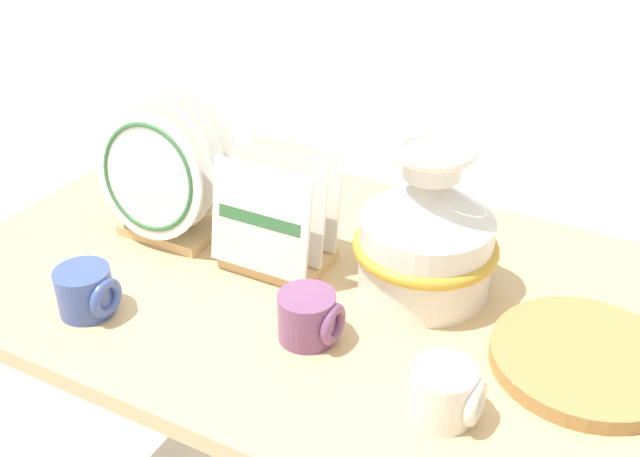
% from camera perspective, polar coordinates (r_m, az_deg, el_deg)
% --- Properties ---
extents(display_table, '(1.38, 0.83, 0.67)m').
position_cam_1_polar(display_table, '(1.42, 0.00, -6.32)').
color(display_table, tan).
rests_on(display_table, ground_plane).
extents(ceramic_vase, '(0.26, 0.26, 0.29)m').
position_cam_1_polar(ceramic_vase, '(1.30, 8.14, -0.22)').
color(ceramic_vase, white).
rests_on(ceramic_vase, display_table).
extents(dish_rack_round_plates, '(0.25, 0.17, 0.27)m').
position_cam_1_polar(dish_rack_round_plates, '(1.49, -11.65, 3.59)').
color(dish_rack_round_plates, tan).
rests_on(dish_rack_round_plates, display_table).
extents(dish_rack_square_plates, '(0.20, 0.16, 0.22)m').
position_cam_1_polar(dish_rack_square_plates, '(1.39, -3.24, 0.10)').
color(dish_rack_square_plates, tan).
rests_on(dish_rack_square_plates, display_table).
extents(wicker_charger_stack, '(0.30, 0.30, 0.03)m').
position_cam_1_polar(wicker_charger_stack, '(1.26, 19.60, -9.36)').
color(wicker_charger_stack, '#AD7F47').
rests_on(wicker_charger_stack, display_table).
extents(mug_plum_glaze, '(0.10, 0.10, 0.08)m').
position_cam_1_polar(mug_plum_glaze, '(1.22, -0.81, -6.78)').
color(mug_plum_glaze, '#7A4770').
rests_on(mug_plum_glaze, display_table).
extents(mug_cobalt_glaze, '(0.10, 0.10, 0.08)m').
position_cam_1_polar(mug_cobalt_glaze, '(1.34, -17.34, -4.61)').
color(mug_cobalt_glaze, '#42569E').
rests_on(mug_cobalt_glaze, display_table).
extents(mug_cream_glaze, '(0.10, 0.10, 0.08)m').
position_cam_1_polar(mug_cream_glaze, '(1.10, 9.56, -12.25)').
color(mug_cream_glaze, silver).
rests_on(mug_cream_glaze, display_table).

